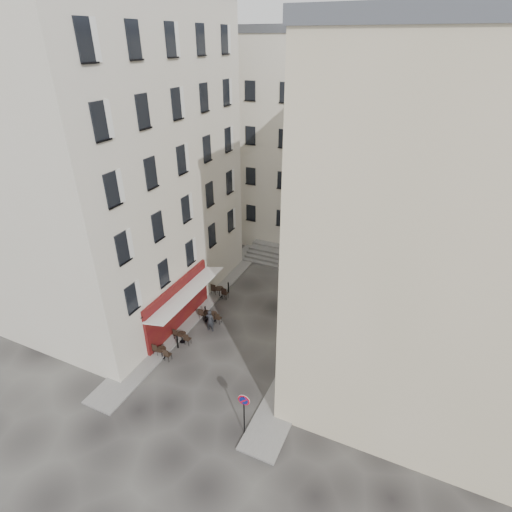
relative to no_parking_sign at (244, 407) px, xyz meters
The scene contains 18 objects.
ground 6.36m from the no_parking_sign, 124.90° to the left, with size 90.00×90.00×0.00m, color black.
sidewalk_left 12.15m from the no_parking_sign, 131.61° to the left, with size 2.00×22.00×0.12m, color slate.
sidewalk_right 8.25m from the no_parking_sign, 82.65° to the left, with size 2.00×18.00×0.12m, color slate.
building_left 18.15m from the no_parking_sign, 150.28° to the left, with size 12.20×16.20×20.60m.
building_right 13.27m from the no_parking_sign, 50.34° to the left, with size 12.20×14.20×18.60m.
building_back 25.49m from the no_parking_sign, 100.56° to the left, with size 18.20×10.20×18.60m.
cafe_storefront 9.82m from the no_parking_sign, 142.49° to the left, with size 1.74×7.30×3.50m.
stone_steps 17.95m from the no_parking_sign, 101.19° to the left, with size 9.00×3.15×0.80m.
bollard_near 7.93m from the no_parking_sign, 149.39° to the left, with size 0.12×0.12×0.98m.
bollard_mid 10.15m from the no_parking_sign, 131.95° to the left, with size 0.12×0.12×0.98m.
bollard_far 12.94m from the no_parking_sign, 121.48° to the left, with size 0.12×0.12×0.98m.
no_parking_sign is the anchor object (origin of this frame).
bistro_table_a 7.75m from the no_parking_sign, 158.30° to the left, with size 1.30×0.61×0.91m.
bistro_table_b 8.29m from the no_parking_sign, 145.85° to the left, with size 1.26×0.59×0.89m.
bistro_table_c 9.70m from the no_parking_sign, 131.59° to the left, with size 1.31×0.61×0.92m.
bistro_table_d 9.60m from the no_parking_sign, 129.18° to the left, with size 1.26×0.59×0.88m.
bistro_table_e 12.50m from the no_parking_sign, 124.70° to the left, with size 1.43×0.67×1.00m.
pedestrian 8.62m from the no_parking_sign, 131.65° to the left, with size 0.62×0.41×1.69m, color black.
Camera 1 is at (9.58, -17.00, 17.65)m, focal length 28.00 mm.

